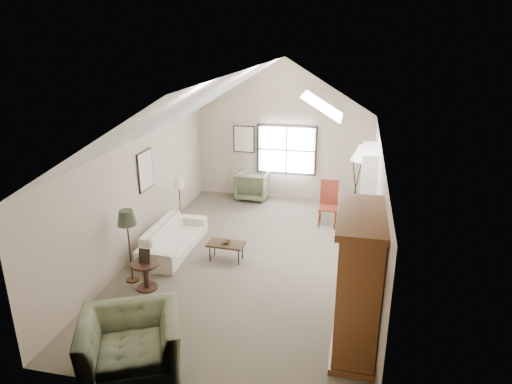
% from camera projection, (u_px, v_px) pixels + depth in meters
% --- Properties ---
extents(room_shell, '(5.01, 8.01, 4.00)m').
position_uv_depth(room_shell, '(251.00, 110.00, 8.74)').
color(room_shell, brown).
rests_on(room_shell, ground).
extents(window, '(1.72, 0.08, 1.42)m').
position_uv_depth(window, '(287.00, 150.00, 12.95)').
color(window, black).
rests_on(window, room_shell).
extents(skylight, '(0.80, 1.20, 0.52)m').
position_uv_depth(skylight, '(323.00, 105.00, 9.30)').
color(skylight, white).
rests_on(skylight, room_shell).
extents(wall_art, '(1.97, 3.71, 0.88)m').
position_uv_depth(wall_art, '(196.00, 154.00, 11.41)').
color(wall_art, black).
rests_on(wall_art, room_shell).
extents(armoire, '(0.60, 1.50, 2.20)m').
position_uv_depth(armoire, '(358.00, 283.00, 6.79)').
color(armoire, brown).
rests_on(armoire, ground).
extents(tv_alcove, '(0.32, 1.30, 2.10)m').
position_uv_depth(tv_alcove, '(367.00, 193.00, 10.42)').
color(tv_alcove, white).
rests_on(tv_alcove, ground).
extents(media_console, '(0.34, 1.18, 0.60)m').
position_uv_depth(media_console, '(363.00, 227.00, 10.71)').
color(media_console, '#382316').
rests_on(media_console, ground).
extents(tv_panel, '(0.05, 0.90, 0.55)m').
position_uv_depth(tv_panel, '(365.00, 202.00, 10.50)').
color(tv_panel, black).
rests_on(tv_panel, media_console).
extents(sofa, '(0.86, 2.18, 0.63)m').
position_uv_depth(sofa, '(173.00, 238.00, 10.10)').
color(sofa, silver).
rests_on(sofa, ground).
extents(armchair_near, '(1.75, 1.66, 0.89)m').
position_uv_depth(armchair_near, '(131.00, 345.00, 6.44)').
color(armchair_near, '#656F4D').
rests_on(armchair_near, ground).
extents(armchair_far, '(0.92, 0.95, 0.83)m').
position_uv_depth(armchair_far, '(253.00, 185.00, 13.25)').
color(armchair_far, '#5A6345').
rests_on(armchair_far, ground).
extents(coffee_table, '(0.79, 0.47, 0.40)m').
position_uv_depth(coffee_table, '(226.00, 252.00, 9.72)').
color(coffee_table, '#3A2517').
rests_on(coffee_table, ground).
extents(bowl, '(0.19, 0.19, 0.05)m').
position_uv_depth(bowl, '(226.00, 242.00, 9.64)').
color(bowl, '#351D15').
rests_on(bowl, coffee_table).
extents(side_table, '(0.55, 0.55, 0.54)m').
position_uv_depth(side_table, '(146.00, 276.00, 8.62)').
color(side_table, '#331E15').
rests_on(side_table, ground).
extents(side_chair, '(0.46, 0.46, 1.16)m').
position_uv_depth(side_chair, '(328.00, 204.00, 11.33)').
color(side_chair, maroon).
rests_on(side_chair, ground).
extents(tripod_lamp, '(0.77, 0.77, 2.02)m').
position_uv_depth(tripod_lamp, '(361.00, 182.00, 11.61)').
color(tripod_lamp, white).
rests_on(tripod_lamp, ground).
extents(dark_lamp, '(0.37, 0.37, 1.52)m').
position_uv_depth(dark_lamp, '(129.00, 246.00, 8.72)').
color(dark_lamp, '#262C1F').
rests_on(dark_lamp, ground).
extents(tan_lamp, '(0.27, 0.27, 1.36)m').
position_uv_depth(tan_lamp, '(180.00, 203.00, 11.14)').
color(tan_lamp, tan).
rests_on(tan_lamp, ground).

